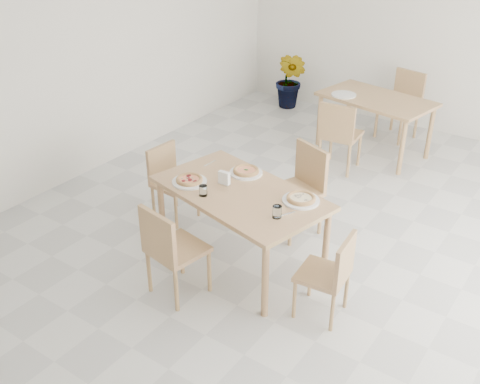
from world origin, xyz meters
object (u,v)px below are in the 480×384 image
Objects in this scene: chair_north at (301,183)px; plate_empty at (344,95)px; tumbler_b at (203,191)px; napkin_holder at (224,179)px; chair_back_s at (339,132)px; plate_pepperoni at (189,182)px; pizza_mushroom at (301,198)px; chair_south at (170,247)px; chair_east at (331,271)px; potted_plant at (291,80)px; plate_margherita at (246,173)px; main_table at (240,199)px; pizza_pepperoni at (189,179)px; chair_back_n at (403,100)px; plate_mushroom at (301,200)px; chair_west at (169,177)px; tumbler_a at (277,212)px; second_table at (376,104)px; pizza_margherita at (246,171)px.

chair_north is 2.16m from plate_empty.
napkin_holder reaches higher than tumbler_b.
chair_back_s is 2.81× the size of plate_empty.
pizza_mushroom is (1.00, 0.28, 0.02)m from plate_pepperoni.
chair_south reaches higher than chair_east.
tumbler_b is at bearing -69.64° from potted_plant.
chair_south reaches higher than plate_margherita.
main_table is 5.27× the size of pizza_pepperoni.
chair_back_s is 1.53m from chair_back_n.
chair_east is (0.86, -1.03, -0.08)m from chair_north.
potted_plant is at bearing 121.47° from plate_mushroom.
chair_west is at bearing -135.47° from chair_north.
tumbler_a is at bearing -95.04° from plate_mushroom.
second_table is (1.09, 2.78, 0.20)m from chair_west.
pizza_mushroom is at bearing 28.05° from tumbler_b.
tumbler_a is 0.11× the size of potted_plant.
chair_north reaches higher than pizza_margherita.
main_table is 0.50m from plate_pepperoni.
pizza_mushroom is 2.22m from chair_back_s.
chair_west is at bearing 162.66° from napkin_holder.
potted_plant reaches higher than chair_back_s.
plate_pepperoni is 1.10× the size of pizza_margherita.
plate_empty is at bearing 108.58° from plate_mushroom.
tumbler_b is at bearing -151.95° from pizza_mushroom.
napkin_holder is (-0.03, -0.30, 0.03)m from pizza_margherita.
chair_back_n is (-0.43, 3.63, -0.25)m from pizza_mushroom.
chair_west is (-1.09, 0.27, -0.21)m from main_table.
pizza_pepperoni is 3.22m from second_table.
chair_north is 0.59× the size of second_table.
plate_mushroom is 3.66m from chair_back_n.
chair_north reaches higher than napkin_holder.
second_table is at bearing 115.49° from chair_north.
chair_north reaches higher than potted_plant.
second_table is (-0.54, 2.90, -0.12)m from pizza_mushroom.
main_table is 1.09m from chair_east.
chair_back_n is (0.32, 4.03, -0.26)m from tumbler_b.
chair_back_s is at bearing 89.13° from plate_margherita.
chair_east is at bearing -35.93° from pizza_mushroom.
chair_west is at bearing -177.13° from pizza_margherita.
main_table is 0.36m from plate_margherita.
chair_west is 2.47× the size of plate_empty.
napkin_holder is at bearing 83.24° from chair_back_s.
chair_east is 0.85× the size of potted_plant.
pizza_pepperoni is 0.32m from napkin_holder.
pizza_mushroom is 2.18× the size of napkin_holder.
pizza_pepperoni is (-1.51, 0.08, 0.34)m from chair_east.
chair_north reaches higher than tumbler_a.
plate_margherita reaches higher than main_table.
plate_pepperoni is 0.35× the size of potted_plant.
chair_back_s reaches higher than pizza_margherita.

